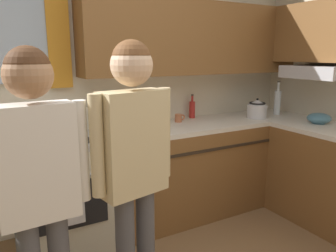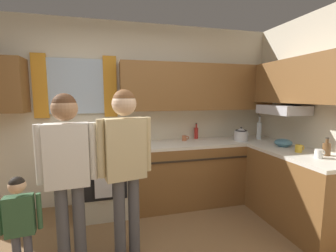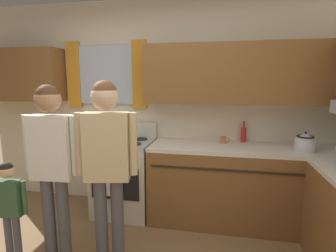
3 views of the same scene
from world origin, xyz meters
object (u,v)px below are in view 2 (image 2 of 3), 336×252
object	(u,v)px
bottle_squat_brown	(326,149)
mug_ceramic_white	(319,154)
stove_oven	(104,178)
mug_mustard_yellow	(299,148)
cup_terracotta	(185,138)
small_child	(20,219)
adult_in_plaid	(125,155)
bottle_tall_clear	(259,130)
bottle_sauce_red	(196,133)
stovetop_kettle	(241,134)
mixing_bowl	(283,143)
adult_holding_child	(68,162)

from	to	relation	value
bottle_squat_brown	mug_ceramic_white	bearing A→B (deg)	-159.02
stove_oven	mug_mustard_yellow	distance (m)	2.48
cup_terracotta	small_child	size ratio (longest dim) A/B	0.12
adult_in_plaid	bottle_tall_clear	bearing A→B (deg)	24.16
bottle_sauce_red	mug_ceramic_white	distance (m)	1.65
stovetop_kettle	mixing_bowl	xyz separation A→B (m)	(0.32, -0.49, -0.05)
bottle_sauce_red	small_child	bearing A→B (deg)	-145.96
bottle_tall_clear	adult_in_plaid	size ratio (longest dim) A/B	0.23
bottle_tall_clear	bottle_squat_brown	bearing A→B (deg)	-84.22
mug_mustard_yellow	mug_ceramic_white	size ratio (longest dim) A/B	0.96
mug_mustard_yellow	mixing_bowl	size ratio (longest dim) A/B	0.55
stovetop_kettle	bottle_tall_clear	bearing A→B (deg)	7.42
mug_ceramic_white	mixing_bowl	size ratio (longest dim) A/B	0.57
stove_oven	bottle_sauce_red	xyz separation A→B (m)	(1.41, 0.24, 0.53)
bottle_tall_clear	cup_terracotta	distance (m)	1.17
stovetop_kettle	adult_holding_child	bearing A→B (deg)	-157.81
bottle_tall_clear	stove_oven	bearing A→B (deg)	178.88
small_child	stovetop_kettle	bearing A→B (deg)	21.73
stovetop_kettle	small_child	xyz separation A→B (m)	(-2.62, -1.04, -0.41)
bottle_sauce_red	cup_terracotta	bearing A→B (deg)	-153.23
bottle_sauce_red	mug_mustard_yellow	xyz separation A→B (m)	(0.86, -1.14, -0.05)
adult_in_plaid	bottle_squat_brown	bearing A→B (deg)	-2.84
adult_holding_child	mixing_bowl	bearing A→B (deg)	9.42
stove_oven	bottle_squat_brown	distance (m)	2.72
stove_oven	mug_ceramic_white	size ratio (longest dim) A/B	8.76
stovetop_kettle	small_child	world-z (taller)	stovetop_kettle
adult_holding_child	small_child	xyz separation A→B (m)	(-0.36, -0.12, -0.41)
cup_terracotta	stovetop_kettle	world-z (taller)	stovetop_kettle
mug_mustard_yellow	stovetop_kettle	xyz separation A→B (m)	(-0.27, 0.81, 0.05)
adult_holding_child	adult_in_plaid	bearing A→B (deg)	2.52
bottle_sauce_red	mixing_bowl	distance (m)	1.23
bottle_tall_clear	stovetop_kettle	bearing A→B (deg)	-172.58
stove_oven	adult_holding_child	distance (m)	1.17
small_child	mug_mustard_yellow	bearing A→B (deg)	4.68
bottle_squat_brown	adult_in_plaid	xyz separation A→B (m)	(-2.21, 0.11, 0.04)
mug_ceramic_white	small_child	xyz separation A→B (m)	(-2.89, 0.03, -0.36)
bottle_sauce_red	bottle_tall_clear	xyz separation A→B (m)	(0.92, -0.29, 0.05)
small_child	adult_in_plaid	bearing A→B (deg)	9.52
stove_oven	bottle_sauce_red	distance (m)	1.52
stove_oven	stovetop_kettle	distance (m)	2.07
mug_mustard_yellow	mixing_bowl	world-z (taller)	mixing_bowl
mixing_bowl	stovetop_kettle	bearing A→B (deg)	123.10
bottle_tall_clear	stovetop_kettle	distance (m)	0.34
bottle_sauce_red	bottle_tall_clear	world-z (taller)	bottle_tall_clear
bottle_tall_clear	adult_in_plaid	xyz separation A→B (m)	(-2.11, -0.95, -0.02)
bottle_sauce_red	adult_holding_child	xyz separation A→B (m)	(-1.68, -1.25, 0.01)
bottle_tall_clear	adult_in_plaid	bearing A→B (deg)	-155.84
mixing_bowl	small_child	xyz separation A→B (m)	(-2.94, -0.55, -0.36)
mixing_bowl	adult_holding_child	bearing A→B (deg)	-170.58
mug_mustard_yellow	mug_ceramic_white	distance (m)	0.27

